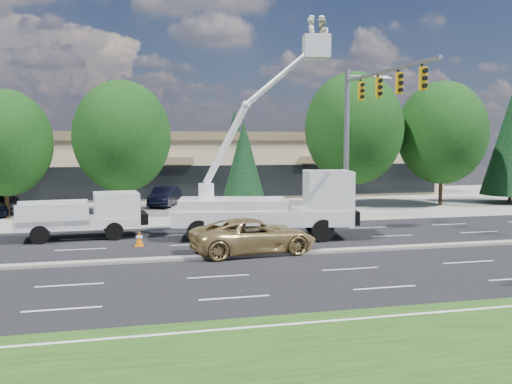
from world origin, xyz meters
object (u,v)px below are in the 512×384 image
object	(u,v)px
signal_mast	(362,118)
minivan	(254,236)
utility_pickup	(87,220)
bucket_truck	(279,192)

from	to	relation	value
signal_mast	minivan	world-z (taller)	signal_mast
signal_mast	utility_pickup	bearing A→B (deg)	-176.88
signal_mast	utility_pickup	distance (m)	15.75
signal_mast	bucket_truck	bearing A→B (deg)	-152.10
signal_mast	utility_pickup	xyz separation A→B (m)	(-14.87, -0.81, -5.14)
utility_pickup	bucket_truck	xyz separation A→B (m)	(9.17, -2.20, 1.38)
signal_mast	bucket_truck	world-z (taller)	bucket_truck
signal_mast	utility_pickup	size ratio (longest dim) A/B	1.71
signal_mast	minivan	distance (m)	11.45
bucket_truck	utility_pickup	bearing A→B (deg)	177.83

